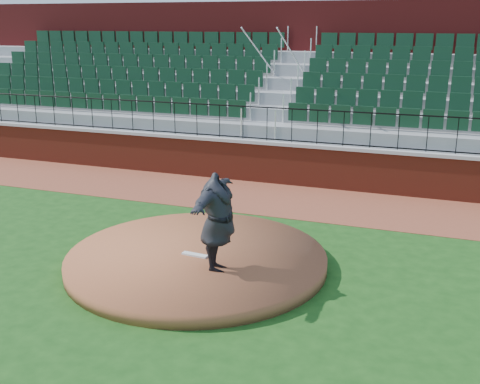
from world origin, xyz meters
TOP-DOWN VIEW (x-y plane):
  - ground at (0.00, 0.00)m, footprint 90.00×90.00m
  - warning_track at (0.00, 5.40)m, footprint 34.00×3.20m
  - field_wall at (0.00, 7.00)m, footprint 34.00×0.35m
  - wall_cap at (0.00, 7.00)m, footprint 34.00×0.45m
  - wall_railing at (0.00, 7.00)m, footprint 34.00×0.05m
  - seating_stands at (0.00, 9.72)m, footprint 34.00×5.10m
  - concourse_wall at (0.00, 12.52)m, footprint 34.00×0.50m
  - pitchers_mound at (-0.52, 0.37)m, footprint 5.28×5.28m
  - pitching_rubber at (-0.51, 0.27)m, footprint 0.56×0.18m
  - pitcher at (0.18, -0.20)m, footprint 0.95×2.41m

SIDE VIEW (x-z plane):
  - ground at x=0.00m, z-range 0.00..0.00m
  - warning_track at x=0.00m, z-range 0.00..0.01m
  - pitchers_mound at x=-0.52m, z-range 0.00..0.25m
  - pitching_rubber at x=-0.51m, z-range 0.25..0.29m
  - field_wall at x=0.00m, z-range 0.00..1.20m
  - pitcher at x=0.18m, z-range 0.25..2.16m
  - wall_cap at x=0.00m, z-range 1.20..1.30m
  - wall_railing at x=0.00m, z-range 1.30..2.30m
  - seating_stands at x=0.00m, z-range 0.00..4.60m
  - concourse_wall at x=0.00m, z-range 0.00..5.50m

